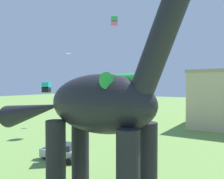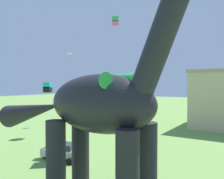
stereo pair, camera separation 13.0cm
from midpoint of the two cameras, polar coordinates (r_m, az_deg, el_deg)
name	(u,v)px [view 2 (the right image)]	position (r m, az deg, el deg)	size (l,w,h in m)	color
dinosaur_sculpture	(99,104)	(13.64, -2.96, -3.47)	(16.31, 3.46, 17.05)	black
parked_sedan_left	(64,151)	(23.84, -11.51, -14.49)	(4.51, 2.75, 1.55)	#B7B7BC
kite_apex	(85,83)	(23.78, -6.49, 1.69)	(1.94, 2.04, 2.15)	green
kite_mid_left	(48,87)	(34.20, -15.33, 0.51)	(1.31, 1.31, 1.41)	#19B2B7
kite_far_right	(77,112)	(18.88, -8.42, -5.34)	(1.33, 1.37, 0.33)	pink
kite_near_low	(115,22)	(29.10, 0.93, 16.24)	(1.05, 1.05, 1.09)	green
kite_mid_right	(70,54)	(44.08, -10.20, 8.64)	(1.07, 0.98, 0.25)	orange
kite_high_left	(123,81)	(12.88, 3.04, 2.14)	(3.04, 3.07, 0.88)	green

